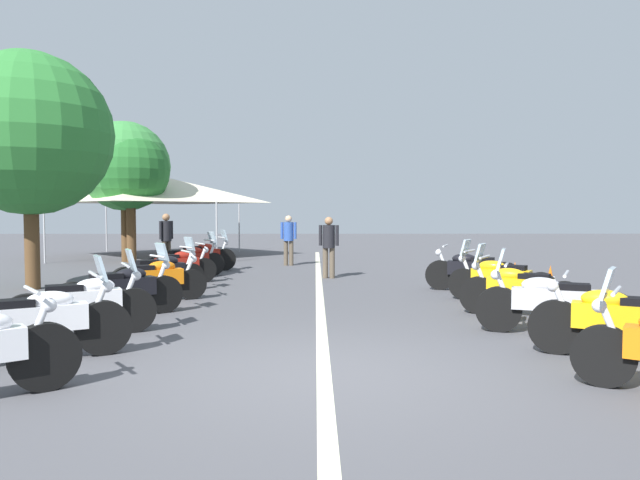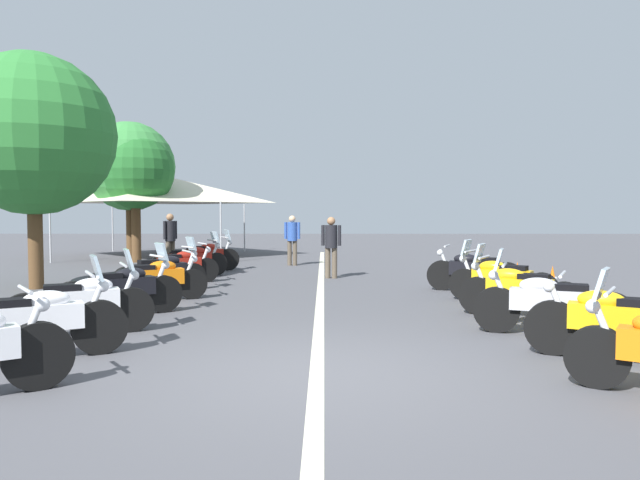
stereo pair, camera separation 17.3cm
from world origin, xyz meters
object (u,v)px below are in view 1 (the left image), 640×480
traffic_cone_1 (550,281)px  motorcycle_right_row_1 (619,321)px  motorcycle_left_row_4 (154,279)px  bystander_0 (166,236)px  motorcycle_left_row_5 (160,272)px  bystander_4 (329,242)px  motorcycle_left_row_6 (178,266)px  motorcycle_left_row_7 (188,260)px  motorcycle_right_row_2 (552,302)px  motorcycle_right_row_5 (471,270)px  motorcycle_left_row_8 (201,255)px  roadside_tree_2 (125,167)px  bystander_3 (289,236)px  motorcycle_left_row_3 (122,289)px  motorcycle_left_row_1 (37,322)px  event_tent (154,189)px  motorcycle_left_row_2 (84,303)px  motorcycle_right_row_3 (518,289)px  roadside_tree_1 (130,171)px  traffic_cone_0 (515,276)px  motorcycle_right_row_4 (499,278)px

traffic_cone_1 → motorcycle_right_row_1: bearing=165.5°
motorcycle_left_row_4 → bystander_0: (6.76, 1.49, 0.55)m
motorcycle_left_row_5 → bystander_4: size_ratio=1.08×
motorcycle_left_row_6 → motorcycle_left_row_7: size_ratio=0.98×
motorcycle_left_row_4 → bystander_4: 5.31m
motorcycle_left_row_4 → motorcycle_right_row_2: motorcycle_right_row_2 is taller
motorcycle_right_row_5 → bystander_0: 9.67m
motorcycle_left_row_8 → roadside_tree_2: roadside_tree_2 is taller
bystander_3 → motorcycle_left_row_8: bearing=137.0°
motorcycle_left_row_3 → motorcycle_right_row_2: bearing=-49.9°
motorcycle_left_row_1 → event_tent: 16.36m
motorcycle_left_row_2 → bystander_0: (9.89, 1.39, 0.52)m
motorcycle_left_row_1 → event_tent: size_ratio=0.30×
motorcycle_left_row_2 → bystander_4: (7.10, -3.59, 0.47)m
motorcycle_right_row_3 → bystander_4: (5.66, 3.00, 0.48)m
motorcycle_right_row_1 → roadside_tree_1: bearing=-26.2°
motorcycle_left_row_5 → roadside_tree_1: (7.53, 3.00, 2.69)m
motorcycle_right_row_1 → roadside_tree_1: size_ratio=0.43×
traffic_cone_0 → motorcycle_right_row_4: bearing=153.6°
bystander_3 → event_tent: event_tent is taller
motorcycle_left_row_4 → roadside_tree_2: (9.13, 3.51, 2.88)m
roadside_tree_1 → motorcycle_left_row_1: bearing=-166.8°
motorcycle_right_row_2 → bystander_0: bystander_0 is taller
motorcycle_left_row_1 → motorcycle_left_row_6: motorcycle_left_row_1 is taller
motorcycle_right_row_5 → traffic_cone_0: size_ratio=3.20×
motorcycle_left_row_4 → motorcycle_right_row_2: 7.18m
motorcycle_right_row_5 → roadside_tree_1: 12.52m
motorcycle_left_row_8 → motorcycle_right_row_5: 8.01m
motorcycle_left_row_3 → motorcycle_right_row_4: size_ratio=0.98×
motorcycle_left_row_2 → motorcycle_left_row_8: size_ratio=0.94×
bystander_4 → event_tent: size_ratio=0.25×
motorcycle_left_row_1 → bystander_0: bearing=67.7°
motorcycle_right_row_3 → roadside_tree_1: (10.48, 9.70, 2.68)m
motorcycle_right_row_3 → bystander_3: (9.29, 4.23, 0.48)m
motorcycle_left_row_2 → motorcycle_left_row_7: size_ratio=1.04×
motorcycle_right_row_2 → bystander_0: (9.87, 7.96, 0.52)m
traffic_cone_1 → motorcycle_left_row_8: bearing=60.4°
motorcycle_left_row_2 → bystander_3: bearing=51.5°
bystander_0 → bystander_3: 3.85m
motorcycle_left_row_2 → traffic_cone_1: motorcycle_left_row_2 is taller
motorcycle_left_row_5 → event_tent: size_ratio=0.27×
motorcycle_left_row_4 → bystander_3: (7.61, -2.27, 0.50)m
motorcycle_left_row_8 → bystander_0: (1.06, 1.27, 0.52)m
motorcycle_right_row_2 → traffic_cone_0: motorcycle_right_row_2 is taller
motorcycle_left_row_4 → traffic_cone_1: size_ratio=3.15×
motorcycle_left_row_5 → roadside_tree_2: bearing=75.5°
motorcycle_left_row_6 → motorcycle_left_row_8: bearing=60.2°
motorcycle_left_row_1 → bystander_3: (12.13, -2.36, 0.48)m
roadside_tree_2 → motorcycle_right_row_3: bearing=-137.2°
motorcycle_left_row_4 → motorcycle_left_row_8: (5.70, 0.21, 0.03)m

